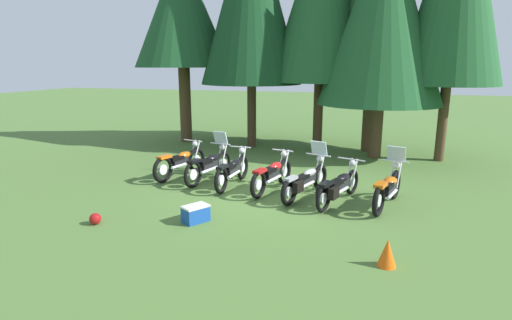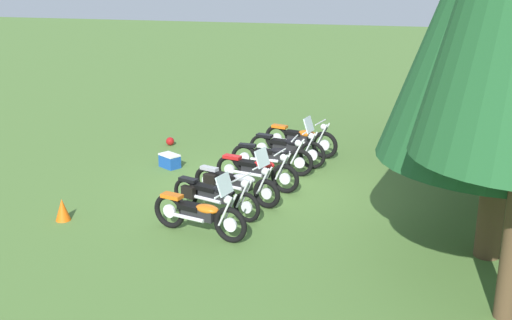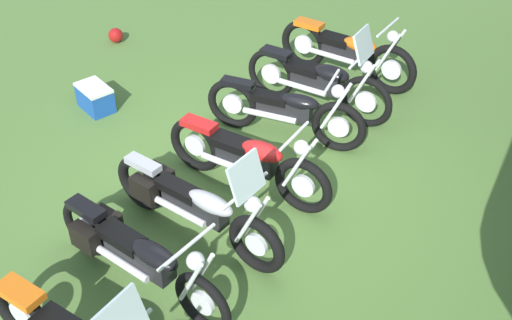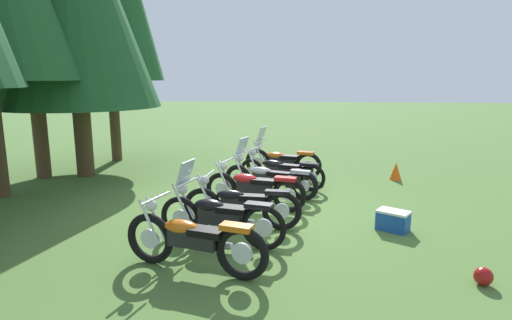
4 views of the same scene
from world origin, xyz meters
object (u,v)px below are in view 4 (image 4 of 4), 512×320
Objects in this scene: motorcycle_0 at (193,240)px; motorcycle_6 at (282,160)px; motorcycle_4 at (271,178)px; dropped_helmet at (483,276)px; motorcycle_5 at (283,170)px; motorcycle_3 at (254,187)px; traffic_cone at (396,171)px; motorcycle_1 at (219,215)px; motorcycle_2 at (241,204)px; picnic_cooler at (393,220)px.

motorcycle_6 is at bearing -84.57° from motorcycle_0.
motorcycle_4 is at bearing 100.69° from motorcycle_6.
motorcycle_5 is at bearing 30.44° from dropped_helmet.
motorcycle_3 is 8.81× the size of dropped_helmet.
motorcycle_5 is 3.22m from traffic_cone.
motorcycle_3 is 1.00× the size of motorcycle_5.
motorcycle_1 reaches higher than motorcycle_2.
motorcycle_2 reaches higher than dropped_helmet.
motorcycle_6 is (4.12, -0.61, 0.02)m from motorcycle_2.
motorcycle_0 is 1.00× the size of motorcycle_3.
motorcycle_2 is at bearing 97.35° from motorcycle_6.
motorcycle_1 is 4.99m from motorcycle_6.
motorcycle_0 is at bearing 92.65° from motorcycle_1.
picnic_cooler is (0.93, -3.02, -0.31)m from motorcycle_1.
picnic_cooler is (-1.97, -2.34, -0.26)m from motorcycle_4.
motorcycle_3 is at bearing 48.19° from dropped_helmet.
motorcycle_6 is (2.95, -0.48, 0.01)m from motorcycle_3.
motorcycle_0 is at bearing 144.83° from traffic_cone.
motorcycle_6 reaches higher than dropped_helmet.
traffic_cone is at bearing -13.34° from picnic_cooler.
motorcycle_1 is at bearing 140.90° from traffic_cone.
motorcycle_6 is at bearing 28.44° from picnic_cooler.
motorcycle_3 is at bearing 68.52° from picnic_cooler.
traffic_cone is (4.86, -3.95, -0.26)m from motorcycle_1.
motorcycle_6 is at bearing -76.32° from motorcycle_4.
motorcycle_0 is 1.00× the size of motorcycle_1.
motorcycle_4 is at bearing -97.55° from motorcycle_2.
motorcycle_4 is at bearing 49.80° from picnic_cooler.
dropped_helmet is (-1.05, -3.76, -0.37)m from motorcycle_1.
motorcycle_5 is at bearing 109.24° from motorcycle_6.
dropped_helmet is at bearing 156.07° from motorcycle_2.
motorcycle_0 is at bearing 80.38° from motorcycle_2.
picnic_cooler is at bearing 172.02° from motorcycle_3.
motorcycle_0 is 3.76m from picnic_cooler.
motorcycle_2 is at bearing 97.55° from motorcycle_3.
motorcycle_3 is 2.85m from picnic_cooler.
motorcycle_6 is at bearing -66.92° from motorcycle_5.
motorcycle_2 reaches higher than picnic_cooler.
motorcycle_6 is (1.16, 0.07, 0.03)m from motorcycle_5.
motorcycle_6 is 3.32× the size of picnic_cooler.
picnic_cooler is (-3.99, -2.16, -0.29)m from motorcycle_6.
motorcycle_6 is 4.54m from picnic_cooler.
motorcycle_3 is 4.57× the size of traffic_cone.
motorcycle_2 is 3.04m from motorcycle_5.
motorcycle_2 is 1.02× the size of motorcycle_6.
motorcycle_2 is at bearing 92.70° from picnic_cooler.
motorcycle_4 is 9.03× the size of dropped_helmet.
motorcycle_0 is at bearing 96.40° from motorcycle_5.
motorcycle_6 is (5.93, -1.04, -0.00)m from motorcycle_0.
motorcycle_5 is (0.85, -0.25, -0.01)m from motorcycle_4.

